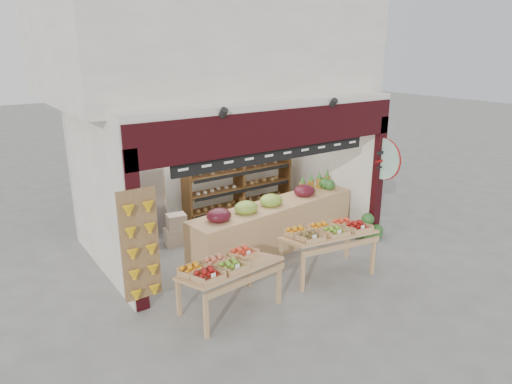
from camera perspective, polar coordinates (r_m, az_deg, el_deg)
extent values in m
plane|color=slate|center=(9.78, -1.12, -6.73)|extent=(60.00, 60.00, 0.00)
cube|color=white|center=(11.17, -7.73, 4.40)|extent=(5.76, 0.18, 3.00)
cube|color=white|center=(8.67, -19.00, -0.36)|extent=(0.18, 3.38, 3.00)
cube|color=white|center=(11.41, 8.89, 4.62)|extent=(0.18, 3.38, 3.00)
cube|color=white|center=(9.45, -3.30, 11.71)|extent=(5.76, 3.38, 0.12)
cube|color=white|center=(10.35, -6.79, 18.47)|extent=(6.36, 4.60, 2.40)
cube|color=black|center=(8.16, 2.90, 7.84)|extent=(5.70, 0.14, 0.70)
cube|color=black|center=(7.25, -14.82, -4.96)|extent=(0.22, 0.14, 2.65)
cube|color=black|center=(10.33, 14.96, 1.84)|extent=(0.22, 0.14, 2.65)
cube|color=black|center=(8.28, 2.73, 4.80)|extent=(4.20, 0.05, 0.26)
cylinder|color=white|center=(8.34, 3.01, 6.65)|extent=(0.34, 0.05, 0.34)
cube|color=olive|center=(7.25, -14.31, -6.44)|extent=(0.60, 0.04, 1.80)
cylinder|color=#B2E0C7|center=(10.17, 15.54, 4.03)|extent=(0.04, 0.90, 0.90)
cylinder|color=maroon|center=(10.16, 15.64, 4.00)|extent=(0.01, 0.92, 0.92)
cube|color=brown|center=(10.53, -8.65, -0.69)|extent=(0.05, 0.47, 1.52)
cube|color=brown|center=(11.19, -2.14, 0.62)|extent=(0.05, 0.47, 1.52)
cube|color=brown|center=(11.98, 3.59, 1.77)|extent=(0.05, 0.47, 1.52)
cube|color=brown|center=(11.32, -2.11, -1.44)|extent=(2.84, 0.47, 0.04)
cube|color=brown|center=(11.19, -2.14, 0.62)|extent=(2.84, 0.47, 0.04)
cube|color=brown|center=(11.07, -2.16, 2.73)|extent=(2.84, 0.47, 0.04)
cube|color=brown|center=(10.99, -2.18, 4.40)|extent=(2.84, 0.47, 0.04)
cone|color=brown|center=(10.40, -7.48, 4.29)|extent=(0.32, 0.32, 0.28)
cone|color=brown|center=(10.61, -5.30, 4.63)|extent=(0.32, 0.32, 0.28)
cone|color=brown|center=(10.84, -3.20, 4.96)|extent=(0.32, 0.32, 0.28)
cone|color=brown|center=(11.08, -1.20, 5.26)|extent=(0.32, 0.32, 0.28)
cone|color=brown|center=(11.33, 0.73, 5.55)|extent=(0.32, 0.32, 0.28)
cone|color=brown|center=(11.59, 2.56, 5.82)|extent=(0.32, 0.32, 0.28)
cube|color=silver|center=(10.28, -13.57, -0.95)|extent=(0.68, 0.68, 1.69)
cube|color=beige|center=(9.91, -10.08, -5.50)|extent=(0.48, 0.40, 0.37)
cube|color=beige|center=(9.80, -9.92, -3.62)|extent=(0.44, 0.37, 0.31)
cube|color=#154E1F|center=(9.97, -6.86, -5.39)|extent=(0.46, 0.37, 0.31)
cube|color=beige|center=(10.33, -7.56, -4.64)|extent=(0.41, 0.35, 0.29)
cube|color=tan|center=(9.49, 2.34, -4.31)|extent=(3.98, 1.18, 0.98)
ellipsoid|color=#59141E|center=(8.43, -4.66, -2.95)|extent=(0.48, 0.44, 0.26)
ellipsoid|color=#8CB23F|center=(8.80, -1.24, -1.97)|extent=(0.48, 0.44, 0.26)
ellipsoid|color=#8CB23F|center=(9.21, 1.89, -1.07)|extent=(0.48, 0.44, 0.26)
ellipsoid|color=#59141E|center=(9.87, 6.07, 0.14)|extent=(0.48, 0.44, 0.26)
cylinder|color=olive|center=(10.05, 5.82, 0.53)|extent=(0.15, 0.15, 0.22)
cylinder|color=olive|center=(10.24, 6.87, 0.83)|extent=(0.15, 0.15, 0.22)
cylinder|color=olive|center=(10.44, 7.88, 1.11)|extent=(0.15, 0.15, 0.22)
cylinder|color=olive|center=(10.64, 8.85, 1.39)|extent=(0.15, 0.15, 0.22)
cube|color=tan|center=(7.26, -3.34, -9.51)|extent=(1.63, 1.01, 0.23)
cube|color=tan|center=(6.85, -6.25, -15.46)|extent=(0.07, 0.07, 0.63)
cube|color=tan|center=(7.61, 2.88, -11.68)|extent=(0.07, 0.07, 0.63)
cube|color=tan|center=(7.39, -9.65, -12.89)|extent=(0.07, 0.07, 0.63)
cube|color=tan|center=(8.11, -0.83, -9.69)|extent=(0.07, 0.07, 0.63)
cube|color=tan|center=(8.47, 8.96, -5.35)|extent=(1.75, 1.16, 0.24)
cube|color=tan|center=(7.98, 5.85, -10.15)|extent=(0.07, 0.07, 0.66)
cube|color=tan|center=(8.78, 14.40, -7.93)|extent=(0.07, 0.07, 0.66)
cube|color=tan|center=(8.59, 3.13, -7.94)|extent=(0.07, 0.07, 0.66)
cube|color=tan|center=(9.34, 11.34, -6.10)|extent=(0.07, 0.07, 0.66)
sphere|color=#194818|center=(10.31, 13.76, -5.07)|extent=(0.28, 0.28, 0.28)
sphere|color=#194818|center=(10.53, 14.87, -4.67)|extent=(0.28, 0.28, 0.28)
sphere|color=#194818|center=(10.49, 12.52, -4.56)|extent=(0.28, 0.28, 0.28)
sphere|color=#194818|center=(10.71, 13.64, -4.19)|extent=(0.28, 0.28, 0.28)
sphere|color=#194818|center=(10.42, 13.80, -3.32)|extent=(0.28, 0.28, 0.28)
sphere|color=#194818|center=(10.36, 14.74, -5.04)|extent=(0.28, 0.28, 0.28)
sphere|color=#194818|center=(10.33, 12.75, -4.95)|extent=(0.28, 0.28, 0.28)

